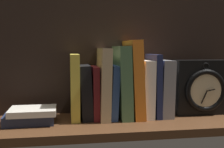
% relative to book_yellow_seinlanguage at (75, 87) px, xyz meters
% --- Properties ---
extents(ground_plane, '(0.93, 0.27, 0.03)m').
position_rel_book_yellow_seinlanguage_xyz_m(ground_plane, '(0.15, -0.04, -0.12)').
color(ground_plane, '#4C2D19').
extents(back_panel, '(0.93, 0.01, 0.41)m').
position_rel_book_yellow_seinlanguage_xyz_m(back_panel, '(0.15, 0.09, 0.10)').
color(back_panel, black).
rests_on(back_panel, ground_plane).
extents(book_yellow_seinlanguage, '(0.03, 0.13, 0.21)m').
position_rel_book_yellow_seinlanguage_xyz_m(book_yellow_seinlanguage, '(0.00, 0.00, 0.00)').
color(book_yellow_seinlanguage, gold).
rests_on(book_yellow_seinlanguage, ground_plane).
extents(book_black_skeptic, '(0.04, 0.12, 0.18)m').
position_rel_book_yellow_seinlanguage_xyz_m(book_black_skeptic, '(0.03, 0.00, -0.02)').
color(book_black_skeptic, black).
rests_on(book_black_skeptic, ground_plane).
extents(book_maroon_dawkins, '(0.02, 0.12, 0.17)m').
position_rel_book_yellow_seinlanguage_xyz_m(book_maroon_dawkins, '(0.07, 0.00, -0.02)').
color(book_maroon_dawkins, maroon).
rests_on(book_maroon_dawkins, ground_plane).
extents(book_tan_shortstories, '(0.04, 0.16, 0.23)m').
position_rel_book_yellow_seinlanguage_xyz_m(book_tan_shortstories, '(0.09, 0.00, 0.01)').
color(book_tan_shortstories, tan).
rests_on(book_tan_shortstories, ground_plane).
extents(book_blue_modern, '(0.03, 0.14, 0.18)m').
position_rel_book_yellow_seinlanguage_xyz_m(book_blue_modern, '(0.12, 0.00, -0.02)').
color(book_blue_modern, '#2D4C8E').
rests_on(book_blue_modern, ground_plane).
extents(book_green_romantic, '(0.05, 0.16, 0.24)m').
position_rel_book_yellow_seinlanguage_xyz_m(book_green_romantic, '(0.16, 0.00, 0.01)').
color(book_green_romantic, '#476B44').
rests_on(book_green_romantic, ground_plane).
extents(book_orange_pandolfini, '(0.05, 0.16, 0.26)m').
position_rel_book_yellow_seinlanguage_xyz_m(book_orange_pandolfini, '(0.20, 0.00, 0.02)').
color(book_orange_pandolfini, orange).
rests_on(book_orange_pandolfini, ground_plane).
extents(book_white_catcher, '(0.04, 0.14, 0.19)m').
position_rel_book_yellow_seinlanguage_xyz_m(book_white_catcher, '(0.24, 0.00, -0.01)').
color(book_white_catcher, silver).
rests_on(book_white_catcher, ground_plane).
extents(book_navy_bierce, '(0.02, 0.14, 0.21)m').
position_rel_book_yellow_seinlanguage_xyz_m(book_navy_bierce, '(0.27, 0.00, -0.00)').
color(book_navy_bierce, '#192147').
rests_on(book_navy_bierce, ground_plane).
extents(book_gray_chess, '(0.05, 0.13, 0.19)m').
position_rel_book_yellow_seinlanguage_xyz_m(book_gray_chess, '(0.30, 0.00, -0.01)').
color(book_gray_chess, gray).
rests_on(book_gray_chess, ground_plane).
extents(framed_clock, '(0.19, 0.08, 0.19)m').
position_rel_book_yellow_seinlanguage_xyz_m(framed_clock, '(0.44, -0.00, -0.01)').
color(framed_clock, black).
rests_on(framed_clock, ground_plane).
extents(book_stack_side, '(0.16, 0.12, 0.05)m').
position_rel_book_yellow_seinlanguage_xyz_m(book_stack_side, '(-0.14, -0.04, -0.08)').
color(book_stack_side, '#232D4C').
rests_on(book_stack_side, ground_plane).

